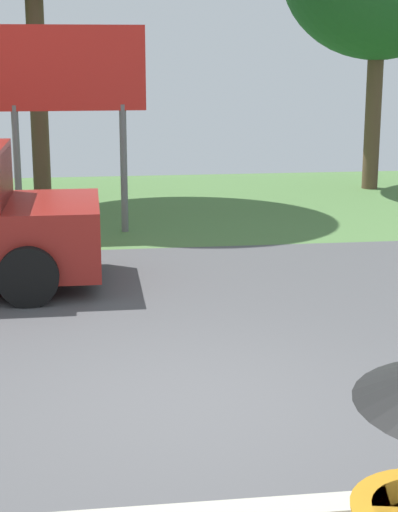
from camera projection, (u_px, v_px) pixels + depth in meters
ground_plane at (166, 308)px, 10.32m from camera, size 40.00×22.00×0.20m
roadside_billboard at (68, 84)px, 13.79m from camera, size 2.60×0.12×3.50m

